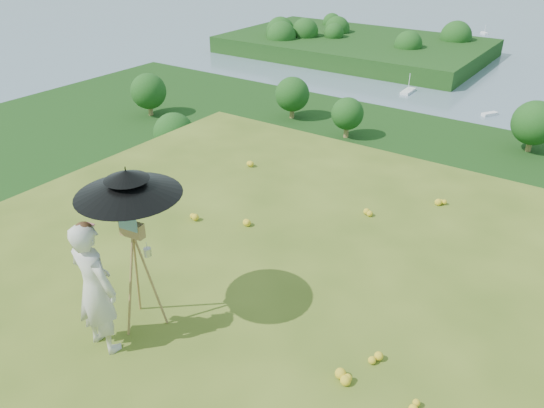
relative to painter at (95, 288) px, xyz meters
The scene contains 8 objects.
ground 2.61m from the painter, 28.26° to the left, with size 14.00×14.00×0.00m, color #4A601B.
forest_slope 46.98m from the painter, 86.60° to the left, with size 140.00×56.00×22.00m, color #11340E.
peninsula 174.89m from the painter, 115.01° to the left, with size 90.00×60.00×12.00m, color #11340E, non-canonical shape.
wildflowers 2.71m from the painter, 33.18° to the left, with size 10.00×10.50×0.12m, color yellow, non-canonical shape.
painter is the anchor object (origin of this frame).
field_easel 0.61m from the painter, 80.58° to the left, with size 0.66×0.66×1.73m, color olive, non-canonical shape.
sun_umbrella 1.15m from the painter, 81.11° to the left, with size 1.30×1.30×0.91m, color black, non-canonical shape.
painter_cap 0.86m from the painter, ahead, with size 0.21×0.25×0.10m, color #C96E78, non-canonical shape.
Camera 1 is at (2.60, -4.21, 4.90)m, focal length 35.00 mm.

